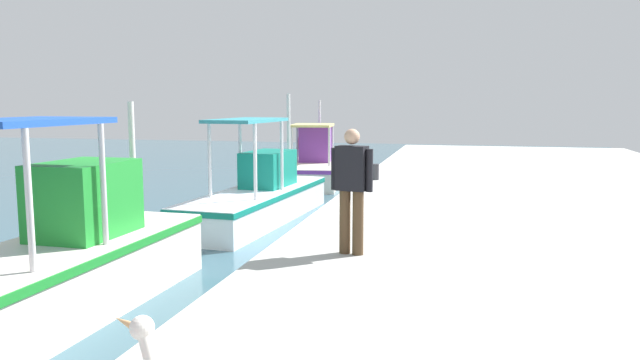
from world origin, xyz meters
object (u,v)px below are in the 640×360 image
at_px(fishing_boat_third, 258,197).
at_px(fishing_boat_fourth, 314,166).
at_px(fisherman_standing, 352,185).
at_px(fishing_boat_second, 62,262).
at_px(mooring_bollard_second, 375,172).

bearing_deg(fishing_boat_third, fishing_boat_fourth, 2.08).
height_order(fishing_boat_fourth, fisherman_standing, fishing_boat_fourth).
bearing_deg(fishing_boat_second, fishing_boat_third, -4.06).
bearing_deg(fishing_boat_second, mooring_bollard_second, -18.16).
height_order(fishing_boat_third, fisherman_standing, fishing_boat_third).
distance_m(fishing_boat_second, fisherman_standing, 4.22).
xyz_separation_m(fishing_boat_third, fisherman_standing, (-5.87, -3.43, 1.20)).
bearing_deg(fishing_boat_fourth, fishing_boat_third, -177.92).
height_order(fishing_boat_third, mooring_bollard_second, fishing_boat_third).
bearing_deg(fishing_boat_fourth, fisherman_standing, -163.87).
xyz_separation_m(fishing_boat_second, mooring_bollard_second, (9.39, -3.08, 0.30)).
bearing_deg(mooring_bollard_second, fishing_boat_third, 132.84).
height_order(fishing_boat_second, fisherman_standing, fishing_boat_second).
bearing_deg(fishing_boat_third, fishing_boat_second, 175.94).
distance_m(fishing_boat_third, fishing_boat_fourth, 6.85).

